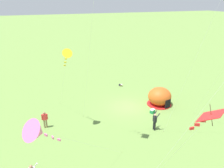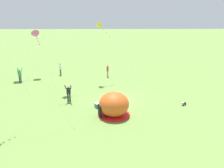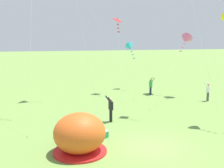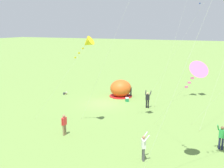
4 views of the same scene
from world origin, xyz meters
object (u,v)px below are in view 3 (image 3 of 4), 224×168
object	(u,v)px
cooler_box	(103,134)
kite_cyan	(130,47)
popup_tent	(80,134)
person_strolling	(151,86)
kite_pink	(186,40)
kite_red	(118,23)
person_watching_sky	(111,108)
person_far_back	(208,91)

from	to	relation	value
cooler_box	kite_cyan	distance (m)	17.75
popup_tent	person_strolling	size ratio (longest dim) A/B	1.49
popup_tent	kite_pink	size ratio (longest dim) A/B	0.40
person_strolling	kite_red	size ratio (longest dim) A/B	0.23
kite_red	person_strolling	bearing A→B (deg)	-40.48
person_watching_sky	popup_tent	bearing A→B (deg)	-126.39
person_far_back	person_watching_sky	world-z (taller)	same
kite_red	kite_pink	bearing A→B (deg)	-35.20
popup_tent	cooler_box	xyz separation A→B (m)	(1.78, 1.53, -0.78)
person_strolling	kite_cyan	xyz separation A→B (m)	(-0.49, 4.51, 4.02)
person_strolling	kite_pink	world-z (taller)	kite_pink
person_far_back	kite_pink	size ratio (longest dim) A/B	0.27
popup_tent	cooler_box	world-z (taller)	popup_tent
person_strolling	kite_pink	size ratio (longest dim) A/B	0.27
kite_pink	kite_red	size ratio (longest dim) A/B	0.83
popup_tent	person_watching_sky	world-z (taller)	popup_tent
kite_cyan	popup_tent	bearing A→B (deg)	-121.23
kite_pink	kite_red	distance (m)	7.43
person_watching_sky	cooler_box	bearing A→B (deg)	-117.05
popup_tent	kite_pink	xyz separation A→B (m)	(13.50, 10.30, 4.90)
popup_tent	cooler_box	bearing A→B (deg)	40.60
popup_tent	person_watching_sky	bearing A→B (deg)	53.61
person_watching_sky	kite_cyan	bearing A→B (deg)	60.82
cooler_box	kite_red	size ratio (longest dim) A/B	0.08
person_far_back	kite_pink	distance (m)	5.71
person_far_back	person_strolling	world-z (taller)	same
person_far_back	person_strolling	size ratio (longest dim) A/B	1.00
cooler_box	kite_pink	bearing A→B (deg)	36.84
person_watching_sky	kite_red	bearing A→B (deg)	66.56
cooler_box	kite_pink	size ratio (longest dim) A/B	0.09
cooler_box	kite_cyan	world-z (taller)	kite_cyan
person_far_back	kite_red	size ratio (longest dim) A/B	0.23
popup_tent	person_watching_sky	xyz separation A→B (m)	(3.26, 4.42, 0.00)
person_far_back	kite_cyan	distance (m)	10.77
person_far_back	kite_cyan	bearing A→B (deg)	115.31
cooler_box	kite_red	distance (m)	16.04
kite_red	kite_cyan	size ratio (longest dim) A/B	1.48
cooler_box	person_strolling	world-z (taller)	person_strolling
popup_tent	kite_cyan	distance (m)	19.71
person_watching_sky	kite_pink	distance (m)	12.78
popup_tent	kite_red	bearing A→B (deg)	62.24
person_strolling	kite_cyan	world-z (taller)	kite_cyan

